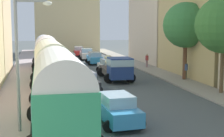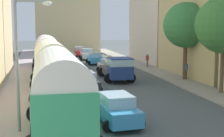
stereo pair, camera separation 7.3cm
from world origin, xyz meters
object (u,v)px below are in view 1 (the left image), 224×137
at_px(parked_bus_0, 60,90).
at_px(cargo_truck_0, 117,68).
at_px(car_3, 79,51).
at_px(car_4, 117,109).
at_px(car_1, 95,58).
at_px(car_6, 72,69).
at_px(parked_bus_3, 45,50).
at_px(car_2, 87,54).
at_px(pedestrian_1, 147,60).
at_px(car_5, 84,81).
at_px(parked_bus_1, 51,66).
at_px(car_0, 109,66).
at_px(parked_bus_2, 47,55).
at_px(streetlamp_near, 22,54).
at_px(pedestrian_3, 186,70).
at_px(car_7, 69,60).

distance_m(parked_bus_0, cargo_truck_0, 16.23).
relative_size(car_3, car_4, 1.07).
bearing_deg(car_1, car_6, -111.73).
height_order(parked_bus_3, car_3, parked_bus_3).
xyz_separation_m(car_2, pedestrian_1, (5.62, -11.88, 0.17)).
height_order(parked_bus_0, car_5, parked_bus_0).
height_order(parked_bus_1, car_6, parked_bus_1).
distance_m(car_6, pedestrian_1, 10.52).
xyz_separation_m(parked_bus_3, car_6, (2.43, -8.30, -1.34)).
height_order(cargo_truck_0, car_6, cargo_truck_0).
bearing_deg(cargo_truck_0, car_0, 86.77).
relative_size(parked_bus_2, car_6, 2.27).
xyz_separation_m(car_6, streetlamp_near, (-4.09, -17.88, 3.05)).
bearing_deg(parked_bus_3, parked_bus_1, -90.00).
height_order(parked_bus_3, cargo_truck_0, parked_bus_3).
bearing_deg(parked_bus_0, parked_bus_2, 90.00).
bearing_deg(pedestrian_3, streetlamp_near, -137.97).
bearing_deg(car_1, cargo_truck_0, -91.09).
bearing_deg(parked_bus_3, streetlamp_near, -93.63).
relative_size(parked_bus_0, car_5, 2.00).
relative_size(car_6, pedestrian_3, 2.08).
relative_size(car_0, pedestrian_3, 2.47).
relative_size(car_6, pedestrian_1, 2.15).
relative_size(cargo_truck_0, car_3, 1.56).
distance_m(cargo_truck_0, car_2, 20.14).
height_order(car_1, car_6, car_6).
distance_m(car_4, car_5, 9.31).
bearing_deg(pedestrian_3, car_1, 111.65).
distance_m(car_2, car_7, 8.37).
distance_m(parked_bus_0, parked_bus_3, 27.00).
height_order(parked_bus_2, car_3, parked_bus_2).
bearing_deg(parked_bus_3, car_7, 7.61).
bearing_deg(car_6, streetlamp_near, -102.89).
bearing_deg(car_2, car_5, -98.69).
xyz_separation_m(cargo_truck_0, car_1, (0.27, 14.02, -0.44)).
distance_m(car_0, streetlamp_near, 21.04).
relative_size(car_3, car_6, 1.17).
relative_size(parked_bus_2, parked_bus_3, 0.87).
xyz_separation_m(parked_bus_0, parked_bus_2, (0.00, 18.00, 0.06)).
height_order(parked_bus_1, cargo_truck_0, parked_bus_1).
relative_size(parked_bus_3, car_3, 2.23).
xyz_separation_m(parked_bus_3, car_1, (6.52, 1.96, -1.34)).
bearing_deg(car_6, car_5, -88.90).
height_order(car_3, car_5, car_3).
distance_m(parked_bus_1, car_7, 18.70).
height_order(parked_bus_1, car_5, parked_bus_1).
bearing_deg(streetlamp_near, car_3, 79.43).
xyz_separation_m(car_4, car_7, (-0.08, 26.04, 0.01)).
bearing_deg(pedestrian_1, parked_bus_2, -156.46).
bearing_deg(pedestrian_1, car_0, -148.98).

